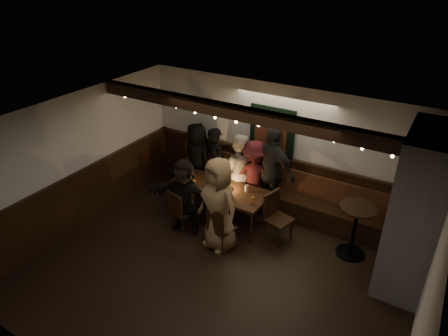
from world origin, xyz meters
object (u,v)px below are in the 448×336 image
Objects in this scene: person_b at (216,163)px; person_d at (254,176)px; person_f at (184,196)px; chair_near_right at (219,226)px; high_top at (355,225)px; chair_end at (275,213)px; chair_near_left at (179,210)px; person_c at (238,170)px; person_a at (197,157)px; person_e at (272,171)px; person_g at (219,205)px; dining_table at (219,191)px.

person_d is (0.94, -0.03, -0.04)m from person_b.
person_b is 1.38m from person_f.
person_b is at bearing 123.61° from chair_near_right.
chair_end is at bearing -168.90° from high_top.
high_top is at bearing 18.92° from chair_near_left.
person_d is at bearing 168.90° from high_top.
person_c is (0.46, 1.42, 0.31)m from chair_near_left.
high_top reaches higher than chair_end.
chair_near_left is at bearing 41.38° from person_d.
person_c is 0.38m from person_d.
person_a is (-2.23, 0.75, 0.25)m from chair_end.
person_e reaches higher than chair_end.
person_a is 1.07m from person_c.
chair_end is 1.07m from person_d.
person_g is at bearing 120.69° from chair_near_right.
dining_table is at bearing 121.77° from chair_near_right.
person_a reaches higher than person_d.
person_c is 0.73m from person_e.
person_f is (-0.85, 0.17, 0.25)m from chair_near_right.
high_top reaches higher than dining_table.
dining_table is at bearing 54.65° from person_f.
person_a is at bearing 143.57° from dining_table.
person_e reaches higher than chair_near_right.
person_d is (-0.08, 1.51, 0.27)m from chair_near_right.
dining_table is 0.75m from person_f.
person_d reaches higher than chair_near_right.
person_g reaches higher than person_b.
chair_near_left is at bearing 176.12° from chair_near_right.
person_g is at bearing 151.25° from person_a.
chair_near_left is 0.55× the size of person_b.
chair_end is at bearing 25.02° from chair_near_left.
person_c is (1.07, -0.08, 0.01)m from person_a.
chair_near_right is 0.93× the size of chair_end.
person_a is at bearing 112.11° from chair_near_left.
person_e is (0.26, 1.59, 0.44)m from chair_near_right.
person_c is at bearing 150.26° from chair_end.
person_b is 1.76m from person_g.
person_g is at bearing -13.55° from person_f.
person_b is (-0.11, 1.48, 0.31)m from chair_near_left.
person_a is (-0.61, 1.51, 0.30)m from chair_near_left.
dining_table is 2.07× the size of chair_end.
person_e is at bearing 52.63° from chair_near_left.
person_b reaches higher than chair_near_left.
chair_end is at bearing 135.92° from person_e.
dining_table is 1.22× the size of person_c.
chair_end is at bearing 119.98° from person_d.
high_top is 0.62× the size of person_c.
person_e is (1.78, 0.02, 0.15)m from person_a.
person_d is at bearing 92.97° from chair_near_right.
chair_near_right is at bearing 150.67° from person_a.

